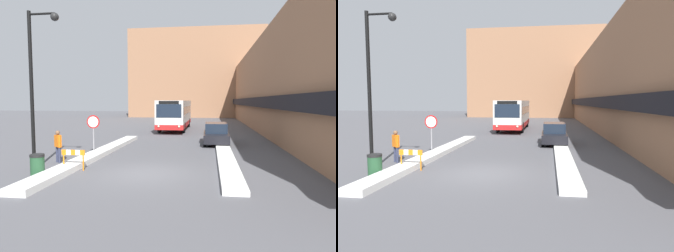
% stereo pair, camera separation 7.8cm
% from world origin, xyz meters
% --- Properties ---
extents(ground_plane, '(160.00, 160.00, 0.00)m').
position_xyz_m(ground_plane, '(0.00, 0.00, 0.00)').
color(ground_plane, '#515156').
extents(building_row_right, '(5.50, 60.00, 9.47)m').
position_xyz_m(building_row_right, '(9.97, 24.00, 4.72)').
color(building_row_right, '#996B4C').
rests_on(building_row_right, ground_plane).
extents(building_backdrop_far, '(26.00, 8.00, 16.99)m').
position_xyz_m(building_backdrop_far, '(0.00, 48.35, 8.49)').
color(building_backdrop_far, '#996B4C').
rests_on(building_backdrop_far, ground_plane).
extents(snow_bank_left, '(0.90, 15.18, 0.27)m').
position_xyz_m(snow_bank_left, '(-3.60, 3.85, 0.14)').
color(snow_bank_left, silver).
rests_on(snow_bank_left, ground_plane).
extents(snow_bank_right, '(0.90, 11.52, 0.19)m').
position_xyz_m(snow_bank_right, '(3.60, 3.11, 0.10)').
color(snow_bank_right, silver).
rests_on(snow_bank_right, ground_plane).
extents(city_bus, '(2.69, 11.27, 3.20)m').
position_xyz_m(city_bus, '(-1.00, 20.34, 1.74)').
color(city_bus, silver).
rests_on(city_bus, ground_plane).
extents(parked_car_front, '(1.79, 4.52, 1.55)m').
position_xyz_m(parked_car_front, '(3.20, 9.67, 0.76)').
color(parked_car_front, black).
rests_on(parked_car_front, ground_plane).
extents(stop_sign, '(0.76, 0.08, 2.32)m').
position_xyz_m(stop_sign, '(-3.93, 3.99, 1.69)').
color(stop_sign, gray).
rests_on(stop_sign, ground_plane).
extents(street_lamp, '(1.46, 0.36, 7.07)m').
position_xyz_m(street_lamp, '(-4.93, 0.04, 4.32)').
color(street_lamp, black).
rests_on(street_lamp, ground_plane).
extents(pedestrian, '(0.47, 0.43, 1.64)m').
position_xyz_m(pedestrian, '(-4.92, 1.73, 0.99)').
color(pedestrian, '#333851').
rests_on(pedestrian, ground_plane).
extents(trash_bin, '(0.59, 0.59, 0.95)m').
position_xyz_m(trash_bin, '(-4.31, -1.14, 0.48)').
color(trash_bin, '#234C2D').
rests_on(trash_bin, ground_plane).
extents(construction_barricade, '(1.10, 0.06, 0.94)m').
position_xyz_m(construction_barricade, '(-3.38, 0.19, 0.67)').
color(construction_barricade, orange).
rests_on(construction_barricade, ground_plane).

